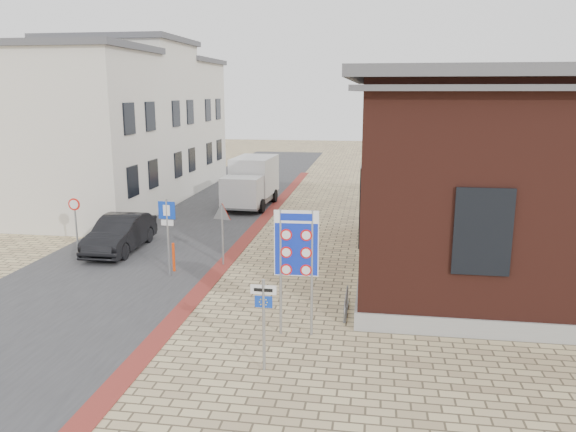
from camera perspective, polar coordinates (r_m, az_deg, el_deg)
The scene contains 16 objects.
ground at distance 14.71m, azimuth -5.18°, elevation -12.30°, with size 120.00×120.00×0.00m, color tan.
road_strip at distance 29.94m, azimuth -8.53°, elevation 0.51°, with size 7.00×60.00×0.02m, color #38383A.
curb_strip at distance 24.34m, azimuth -4.11°, elevation -2.15°, with size 0.60×40.00×0.02m, color maroon.
brick_building at distance 20.90m, azimuth 24.54°, elevation 4.03°, with size 13.00×13.00×6.80m.
townhouse_near at distance 28.82m, azimuth -21.20°, elevation 7.71°, with size 7.40×6.40×8.30m.
townhouse_mid at distance 34.13m, azimuth -16.23°, elevation 9.34°, with size 7.40×6.40×9.10m.
townhouse_far at distance 39.66m, azimuth -12.53°, elevation 9.33°, with size 7.40×6.40×8.30m.
bike_rack at distance 16.26m, azimuth 5.92°, elevation -8.82°, with size 0.08×1.80×0.60m.
sedan at distance 23.06m, azimuth -16.68°, elevation -1.71°, with size 1.49×4.27×1.41m, color black.
box_truck at distance 30.71m, azimuth -3.73°, elevation 3.50°, with size 2.35×5.15×2.65m.
border_sign at distance 14.08m, azimuth 0.85°, elevation -3.02°, with size 1.13×0.11×3.30m.
essen_sign at distance 12.60m, azimuth -2.49°, elevation -9.69°, with size 0.58×0.07×2.15m.
parking_sign at distance 19.21m, azimuth -12.15°, elevation -0.77°, with size 0.59×0.08×2.68m.
yield_sign at distance 20.17m, azimuth -6.71°, elevation -0.33°, with size 0.79×0.26×2.26m.
speed_sign at distance 23.75m, azimuth -20.80°, elevation 0.02°, with size 0.49×0.07×2.07m.
bollard at distance 20.00m, azimuth -11.54°, elevation -4.14°, with size 0.09×0.09×1.03m, color #F2400C.
Camera 1 is at (3.32, -12.94, 6.16)m, focal length 35.00 mm.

